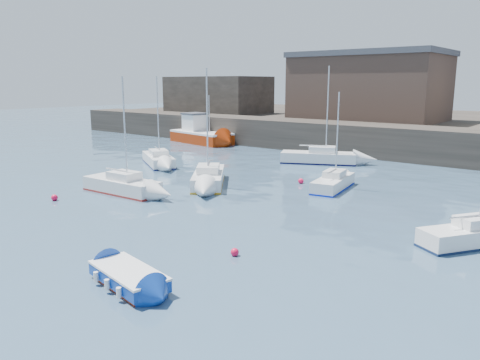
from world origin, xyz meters
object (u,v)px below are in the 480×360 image
Objects in this scene: sailboat_a at (122,185)px; sailboat_e at (158,159)px; sailboat_b at (209,177)px; sailboat_c at (470,235)px; blue_dinghy at (129,277)px; sailboat_f at (333,182)px; buoy_near at (55,201)px; buoy_mid at (235,256)px; sailboat_h at (319,157)px; buoy_far at (301,183)px; fishing_boat at (200,134)px.

sailboat_a is 10.62m from sailboat_e.
sailboat_a is 5.98m from sailboat_b.
sailboat_a is 20.23m from sailboat_c.
sailboat_b is at bearing 64.00° from sailboat_a.
sailboat_b is at bearing 122.80° from blue_dinghy.
sailboat_f is (-9.89, 6.27, -0.02)m from sailboat_c.
buoy_mid is (14.33, -0.33, 0.00)m from buoy_near.
sailboat_h is at bearing 105.59° from blue_dinghy.
sailboat_f reaches higher than buoy_near.
sailboat_a is at bearing -127.45° from buoy_far.
buoy_mid is at bearing -1.34° from buoy_near.
sailboat_c is at bearing -32.37° from sailboat_f.
sailboat_a is at bearing -57.72° from fishing_boat.
buoy_far is (-4.25, 18.46, -0.36)m from blue_dinghy.
sailboat_e is (-17.92, 17.34, 0.13)m from blue_dinghy.
fishing_boat is 22.66× the size of buoy_near.
sailboat_h is at bearing 111.20° from buoy_far.
buoy_near is at bearing 159.66° from blue_dinghy.
blue_dinghy is at bearing -84.89° from sailboat_f.
sailboat_b reaches higher than blue_dinghy.
buoy_mid is (26.55, -26.00, -1.08)m from fishing_boat.
buoy_near is at bearing 178.66° from buoy_mid.
sailboat_e is at bearing -175.32° from buoy_far.
sailboat_b is 23.18× the size of buoy_mid.
sailboat_b is 1.06× the size of sailboat_e.
sailboat_e is at bearing 125.79° from sailboat_a.
blue_dinghy is 4.73m from buoy_mid.
blue_dinghy is 0.40× the size of fishing_boat.
sailboat_e is at bearing -176.70° from sailboat_f.
sailboat_e is 16.31m from sailboat_f.
sailboat_e reaches higher than sailboat_a.
sailboat_c is (17.34, -2.09, -0.05)m from sailboat_b.
sailboat_f is 13.94m from buoy_mid.
fishing_boat is 25.92× the size of buoy_mid.
sailboat_b is 9.41m from sailboat_e.
buoy_far is at bearing 42.05° from sailboat_b.
sailboat_b is at bearing -45.11° from fishing_boat.
buoy_near is (-5.86, -21.78, -0.55)m from sailboat_h.
sailboat_c is 14.08m from buoy_far.
sailboat_f is at bearing 29.29° from sailboat_b.
sailboat_e is at bearing -60.15° from fishing_boat.
sailboat_h is 23.69m from buoy_mid.
sailboat_a reaches higher than sailboat_f.
fishing_boat is at bearing 119.85° from sailboat_e.
blue_dinghy is 0.59× the size of sailboat_c.
sailboat_c is 0.73× the size of sailboat_h.
fishing_boat is 1.12× the size of sailboat_b.
buoy_far is (3.20, -8.26, -0.55)m from sailboat_h.
buoy_near is at bearing -161.83° from sailboat_c.
sailboat_c is 15.57× the size of buoy_near.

